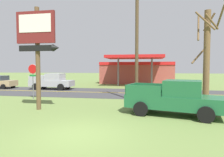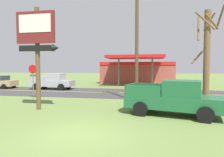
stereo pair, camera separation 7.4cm
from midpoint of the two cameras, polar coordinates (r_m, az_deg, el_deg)
The scene contains 11 objects.
ground_plane at distance 8.13m, azimuth -10.31°, elevation -15.91°, with size 180.00×180.00×0.00m, color olive.
road_asphalt at distance 20.54m, azimuth 2.62°, elevation -4.24°, with size 140.00×8.00×0.02m, color #3D3D3F.
road_centre_line at distance 20.54m, azimuth 2.62°, elevation -4.20°, with size 126.00×0.20×0.01m, color gold.
motel_sign at distance 13.12m, azimuth -20.88°, elevation 10.46°, with size 2.79×0.54×6.41m.
stop_sign at distance 17.69m, azimuth -22.02°, elevation 0.90°, with size 0.80×0.08×2.95m.
utility_pole at distance 15.42m, azimuth 7.44°, elevation 13.05°, with size 1.92×0.26×9.99m.
bare_tree at distance 14.25m, azimuth 26.10°, elevation 6.04°, with size 1.73×1.77×6.52m.
gas_station at distance 33.83m, azimuth 7.46°, elevation 1.92°, with size 12.00×11.50×4.40m.
pickup_green_parked_on_lawn at distance 11.45m, azimuth 18.04°, elevation -5.47°, with size 5.52×3.17×1.96m.
pickup_silver_on_road at distance 25.01m, azimuth -16.85°, elevation -0.85°, with size 5.20×2.24×1.96m.
car_tan_near_lane at distance 29.17m, azimuth -29.96°, elevation -0.85°, with size 4.20×2.00×1.64m.
Camera 2 is at (2.77, -7.18, 2.65)m, focal length 31.24 mm.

